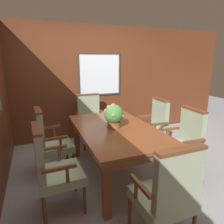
# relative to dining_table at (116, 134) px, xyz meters

# --- Properties ---
(ground_plane) EXTENTS (14.00, 14.00, 0.00)m
(ground_plane) POSITION_rel_dining_table_xyz_m (0.05, -0.06, -0.66)
(ground_plane) COLOR #93969E
(wall_back) EXTENTS (7.20, 0.08, 2.45)m
(wall_back) POSITION_rel_dining_table_xyz_m (0.05, 1.75, 0.56)
(wall_back) COLOR #5B2D19
(wall_back) RESTS_ON ground_plane
(dining_table) EXTENTS (1.08, 1.81, 0.76)m
(dining_table) POSITION_rel_dining_table_xyz_m (0.00, 0.00, 0.00)
(dining_table) COLOR brown
(dining_table) RESTS_ON ground_plane
(chair_right_far) EXTENTS (0.53, 0.58, 1.04)m
(chair_right_far) POSITION_rel_dining_table_xyz_m (0.94, 0.43, -0.11)
(chair_right_far) COLOR brown
(chair_right_far) RESTS_ON ground_plane
(chair_head_far) EXTENTS (0.58, 0.52, 1.04)m
(chair_head_far) POSITION_rel_dining_table_xyz_m (-0.03, 1.30, -0.11)
(chair_head_far) COLOR brown
(chair_head_far) RESTS_ON ground_plane
(chair_left_near) EXTENTS (0.52, 0.58, 1.04)m
(chair_left_near) POSITION_rel_dining_table_xyz_m (-0.96, -0.43, -0.11)
(chair_left_near) COLOR brown
(chair_left_near) RESTS_ON ground_plane
(chair_head_near) EXTENTS (0.57, 0.51, 1.04)m
(chair_head_near) POSITION_rel_dining_table_xyz_m (-0.02, -1.28, -0.11)
(chair_head_near) COLOR brown
(chair_head_near) RESTS_ON ground_plane
(chair_left_far) EXTENTS (0.53, 0.59, 1.04)m
(chair_left_far) POSITION_rel_dining_table_xyz_m (-0.92, 0.41, -0.11)
(chair_left_far) COLOR brown
(chair_left_far) RESTS_ON ground_plane
(chair_right_near) EXTENTS (0.53, 0.58, 1.04)m
(chair_right_near) POSITION_rel_dining_table_xyz_m (0.95, -0.38, -0.11)
(chair_right_near) COLOR brown
(chair_right_near) RESTS_ON ground_plane
(potted_plant) EXTENTS (0.29, 0.29, 0.36)m
(potted_plant) POSITION_rel_dining_table_xyz_m (-0.03, 0.01, 0.28)
(potted_plant) COLOR #9E5638
(potted_plant) RESTS_ON dining_table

